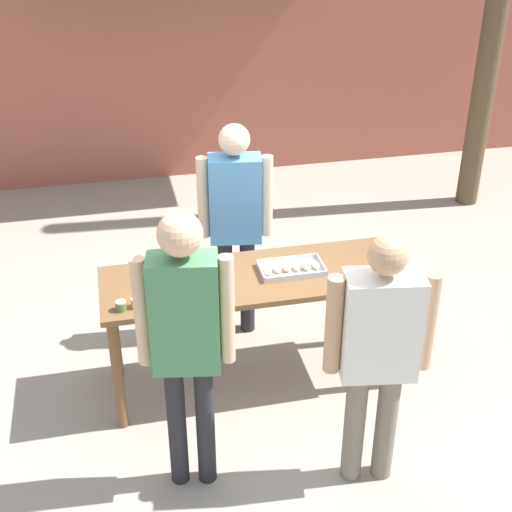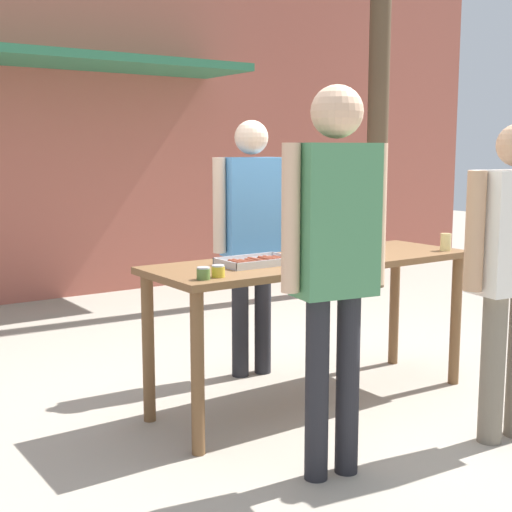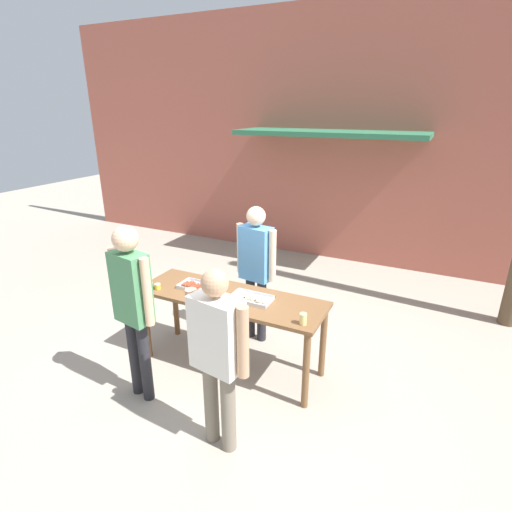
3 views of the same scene
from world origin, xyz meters
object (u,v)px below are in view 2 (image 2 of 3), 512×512
Objects in this scene: person_customer_holding_hotdog at (335,244)px; utility_pole at (381,12)px; person_customer_with_cup at (512,256)px; condiment_jar_mustard at (203,273)px; beer_cup at (446,242)px; food_tray_buns at (345,251)px; condiment_jar_ketchup at (218,271)px; person_server_behind_table at (251,224)px; food_tray_sausages at (256,262)px.

utility_pole is at bearing -126.63° from person_customer_holding_hotdog.
person_customer_with_cup is (1.05, -0.19, -0.12)m from person_customer_holding_hotdog.
person_customer_with_cup reaches higher than condiment_jar_mustard.
person_customer_holding_hotdog is (-1.50, -0.62, 0.17)m from beer_cup.
condiment_jar_mustard is at bearing -21.53° from person_customer_with_cup.
utility_pole is (2.71, 2.51, 2.11)m from food_tray_buns.
food_tray_buns is 3.90× the size of beer_cup.
condiment_jar_ketchup is at bearing -144.15° from utility_pole.
person_server_behind_table is 1.77m from person_customer_with_cup.
condiment_jar_ketchup is (-0.39, -0.22, 0.02)m from food_tray_sausages.
condiment_jar_mustard reaches higher than food_tray_sausages.
food_tray_sausages is 0.07× the size of utility_pole.
beer_cup is 4.00m from utility_pole.
food_tray_buns is 6.37× the size of condiment_jar_mustard.
beer_cup reaches higher than food_tray_buns.
person_server_behind_table is 1.04× the size of person_customer_with_cup.
person_customer_holding_hotdog reaches higher than condiment_jar_ketchup.
person_server_behind_table is at bearing -147.99° from utility_pole.
condiment_jar_ketchup is 1.20m from person_server_behind_table.
condiment_jar_mustard is 1.00× the size of condiment_jar_ketchup.
utility_pole is at bearing 42.82° from food_tray_buns.
condiment_jar_mustard is 0.73m from person_customer_holding_hotdog.
person_server_behind_table is (-0.93, 0.89, 0.10)m from beer_cup.
person_customer_with_cup is at bearing -124.96° from utility_pole.
food_tray_buns is 0.07× the size of utility_pole.
person_server_behind_table is 0.30× the size of utility_pole.
food_tray_buns is 0.24× the size of person_customer_holding_hotdog.
person_server_behind_table reaches higher than condiment_jar_ketchup.
person_server_behind_table is 0.95× the size of person_customer_holding_hotdog.
food_tray_sausages is 1.36m from beer_cup.
food_tray_buns is 1.08m from person_customer_with_cup.
condiment_jar_mustard is 1.61m from person_customer_with_cup.
condiment_jar_mustard is 0.01× the size of utility_pole.
beer_cup is (1.73, -0.01, 0.03)m from condiment_jar_ketchup.
condiment_jar_ketchup is (0.10, 0.01, 0.00)m from condiment_jar_mustard.
utility_pole is (3.78, 2.73, 2.10)m from condiment_jar_ketchup.
condiment_jar_mustard is 0.04× the size of person_customer_with_cup.
person_server_behind_table reaches higher than food_tray_buns.
food_tray_sausages is 0.24× the size of person_server_behind_table.
person_customer_holding_hotdog is (0.33, -0.62, 0.19)m from condiment_jar_mustard.
food_tray_sausages is 0.23× the size of person_customer_holding_hotdog.
person_customer_with_cup reaches higher than beer_cup.
person_customer_holding_hotdog is at bearing -136.47° from utility_pole.
beer_cup is at bearing -0.43° from condiment_jar_ketchup.
utility_pole reaches higher than food_tray_buns.
condiment_jar_mustard is (-0.49, -0.24, 0.02)m from food_tray_sausages.
food_tray_buns is 0.72m from person_server_behind_table.
food_tray_buns is at bearing -124.44° from person_customer_holding_hotdog.
person_customer_holding_hotdog is at bearing -1.54° from person_customer_with_cup.
condiment_jar_ketchup is at bearing -123.89° from person_server_behind_table.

